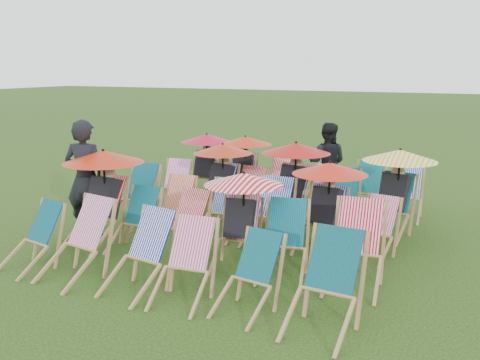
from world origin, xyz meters
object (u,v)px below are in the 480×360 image
at_px(deckchair_29, 406,194).
at_px(person_rear, 327,163).
at_px(deckchair_0, 30,237).
at_px(person_left, 86,179).
at_px(deckchair_5, 324,285).

xyz_separation_m(deckchair_29, person_rear, (-1.60, 0.52, 0.35)).
height_order(deckchair_0, deckchair_29, deckchair_29).
bearing_deg(person_left, person_rear, -138.77).
distance_m(deckchair_5, deckchair_29, 4.63).
height_order(deckchair_5, person_left, person_left).
bearing_deg(person_left, deckchair_0, 88.12).
bearing_deg(person_rear, deckchair_29, 156.15).
relative_size(deckchair_29, person_rear, 0.56).
height_order(deckchair_5, deckchair_29, deckchair_5).
bearing_deg(person_rear, person_left, 47.54).
xyz_separation_m(deckchair_5, person_rear, (-1.50, 5.15, 0.30)).
bearing_deg(person_left, deckchair_29, -155.84).
bearing_deg(deckchair_5, person_rear, 110.97).
bearing_deg(deckchair_29, person_left, -145.92).
bearing_deg(deckchair_0, person_rear, 75.11).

